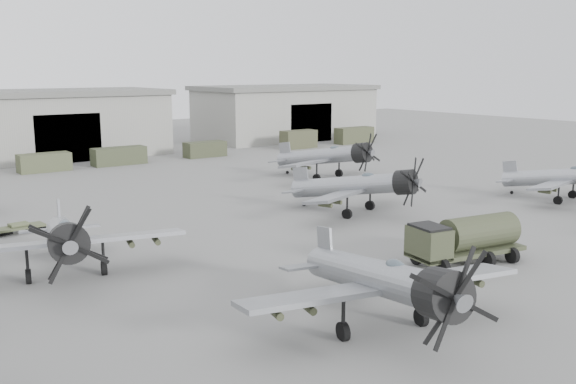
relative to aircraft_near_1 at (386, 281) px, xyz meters
name	(u,v)px	position (x,y,z in m)	size (l,w,h in m)	color
ground	(394,278)	(5.80, 5.06, -2.41)	(220.00, 220.00, 0.00)	slate
hangar_center	(51,124)	(5.80, 67.02, 1.96)	(29.00, 14.80, 8.70)	gray
hangar_right	(285,112)	(43.80, 67.02, 1.96)	(29.00, 14.80, 8.70)	gray
support_truck_3	(44,162)	(1.29, 55.06, -1.38)	(5.64, 2.20, 2.06)	#444A30
support_truck_4	(119,156)	(10.09, 55.06, -1.35)	(6.40, 2.20, 2.11)	#383E29
support_truck_5	(205,149)	(21.89, 55.06, -1.41)	(5.48, 2.20, 2.01)	#353A26
support_truck_6	(299,139)	(37.39, 55.06, -1.11)	(5.38, 2.20, 2.60)	#3D3F29
support_truck_7	(354,135)	(48.28, 55.06, -1.18)	(6.50, 2.20, 2.47)	#3D402A
aircraft_near_1	(386,281)	(0.00, 0.00, 0.00)	(13.33, 12.00, 5.30)	gray
aircraft_mid_1	(65,237)	(-8.83, 15.67, -0.02)	(13.21, 11.89, 5.26)	#979AA0
aircraft_mid_2	(361,186)	(15.18, 17.93, -0.10)	(12.64, 11.39, 5.08)	gray
aircraft_mid_3	(569,177)	(33.19, 10.90, -0.27)	(11.87, 10.69, 4.71)	#999CA2
aircraft_far_1	(329,156)	(23.80, 32.01, 0.02)	(13.41, 12.07, 5.34)	gray
fuel_tanker	(465,237)	(11.11, 4.52, -0.79)	(7.65, 3.62, 2.83)	#363B26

